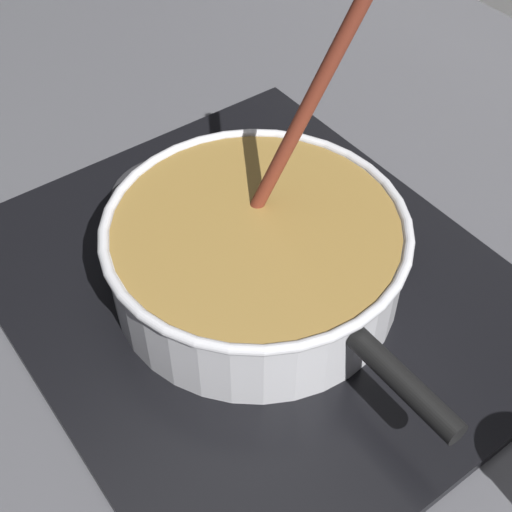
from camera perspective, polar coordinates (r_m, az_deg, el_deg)
name	(u,v)px	position (r m, az deg, el deg)	size (l,w,h in m)	color
ground	(115,262)	(0.84, -11.20, -0.45)	(2.40, 1.60, 0.04)	#4C4C51
hob_plate	(256,287)	(0.76, 0.00, -2.49)	(0.56, 0.48, 0.01)	black
burner_ring	(256,281)	(0.75, 0.00, -1.99)	(0.17, 0.17, 0.01)	#592D0C
spare_burner	(172,196)	(0.85, -6.72, 4.81)	(0.14, 0.14, 0.01)	#262628
cooking_pan	(257,253)	(0.72, 0.05, 0.26)	(0.42, 0.31, 0.32)	silver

